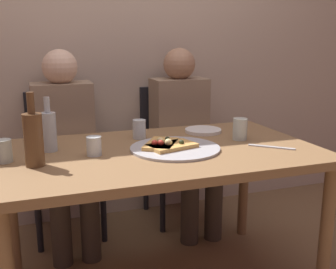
{
  "coord_description": "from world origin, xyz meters",
  "views": [
    {
      "loc": [
        -0.58,
        -1.78,
        1.25
      ],
      "look_at": [
        0.07,
        0.07,
        0.78
      ],
      "focal_mm": 44.17,
      "sensor_mm": 36.0,
      "label": 1
    }
  ],
  "objects_px": {
    "beer_bottle": "(33,138)",
    "short_glass": "(240,129)",
    "pizza_slice_extra": "(172,145)",
    "guest_in_sweater": "(66,139)",
    "pizza_slice_last": "(161,144)",
    "chair_right": "(176,143)",
    "tumbler_far": "(4,151)",
    "dining_table": "(159,165)",
    "tumbler_near": "(139,129)",
    "chair_left": "(64,153)",
    "pizza_tray": "(175,148)",
    "wine_bottle": "(49,131)",
    "table_knife": "(272,147)",
    "plate_stack": "(203,131)",
    "guest_in_beanie": "(184,130)",
    "wine_glass": "(94,146)"
  },
  "relations": [
    {
      "from": "beer_bottle",
      "to": "short_glass",
      "type": "height_order",
      "value": "beer_bottle"
    },
    {
      "from": "pizza_slice_extra",
      "to": "guest_in_sweater",
      "type": "relative_size",
      "value": 0.21
    },
    {
      "from": "pizza_slice_last",
      "to": "chair_right",
      "type": "distance_m",
      "value": 0.94
    },
    {
      "from": "pizza_slice_last",
      "to": "guest_in_sweater",
      "type": "bearing_deg",
      "value": 119.13
    },
    {
      "from": "pizza_slice_extra",
      "to": "chair_right",
      "type": "xyz_separation_m",
      "value": [
        0.35,
        0.87,
        -0.24
      ]
    },
    {
      "from": "tumbler_far",
      "to": "guest_in_sweater",
      "type": "distance_m",
      "value": 0.74
    },
    {
      "from": "pizza_slice_last",
      "to": "short_glass",
      "type": "distance_m",
      "value": 0.44
    },
    {
      "from": "dining_table",
      "to": "tumbler_near",
      "type": "xyz_separation_m",
      "value": [
        -0.03,
        0.24,
        0.13
      ]
    },
    {
      "from": "guest_in_sweater",
      "to": "chair_left",
      "type": "bearing_deg",
      "value": -90.0
    },
    {
      "from": "tumbler_near",
      "to": "short_glass",
      "type": "relative_size",
      "value": 0.88
    },
    {
      "from": "pizza_tray",
      "to": "chair_right",
      "type": "height_order",
      "value": "chair_right"
    },
    {
      "from": "chair_right",
      "to": "wine_bottle",
      "type": "bearing_deg",
      "value": 38.14
    },
    {
      "from": "pizza_slice_last",
      "to": "table_knife",
      "type": "xyz_separation_m",
      "value": [
        0.5,
        -0.16,
        -0.02
      ]
    },
    {
      "from": "plate_stack",
      "to": "table_knife",
      "type": "relative_size",
      "value": 0.91
    },
    {
      "from": "pizza_slice_extra",
      "to": "beer_bottle",
      "type": "height_order",
      "value": "beer_bottle"
    },
    {
      "from": "wine_bottle",
      "to": "plate_stack",
      "type": "height_order",
      "value": "wine_bottle"
    },
    {
      "from": "dining_table",
      "to": "guest_in_sweater",
      "type": "relative_size",
      "value": 1.28
    },
    {
      "from": "chair_right",
      "to": "table_knife",
      "type": "bearing_deg",
      "value": 96.71
    },
    {
      "from": "pizza_tray",
      "to": "short_glass",
      "type": "relative_size",
      "value": 3.8
    },
    {
      "from": "tumbler_near",
      "to": "plate_stack",
      "type": "bearing_deg",
      "value": 2.86
    },
    {
      "from": "pizza_slice_last",
      "to": "chair_right",
      "type": "height_order",
      "value": "chair_right"
    },
    {
      "from": "table_knife",
      "to": "pizza_slice_last",
      "type": "bearing_deg",
      "value": -155.79
    },
    {
      "from": "pizza_slice_extra",
      "to": "chair_right",
      "type": "bearing_deg",
      "value": 68.18
    },
    {
      "from": "pizza_tray",
      "to": "tumbler_far",
      "type": "bearing_deg",
      "value": 175.78
    },
    {
      "from": "beer_bottle",
      "to": "guest_in_sweater",
      "type": "relative_size",
      "value": 0.26
    },
    {
      "from": "dining_table",
      "to": "guest_in_beanie",
      "type": "height_order",
      "value": "guest_in_beanie"
    },
    {
      "from": "pizza_slice_last",
      "to": "wine_glass",
      "type": "bearing_deg",
      "value": -179.18
    },
    {
      "from": "tumbler_far",
      "to": "guest_in_sweater",
      "type": "height_order",
      "value": "guest_in_sweater"
    },
    {
      "from": "pizza_slice_extra",
      "to": "chair_right",
      "type": "relative_size",
      "value": 0.27
    },
    {
      "from": "beer_bottle",
      "to": "tumbler_far",
      "type": "xyz_separation_m",
      "value": [
        -0.12,
        0.1,
        -0.07
      ]
    },
    {
      "from": "wine_glass",
      "to": "guest_in_beanie",
      "type": "height_order",
      "value": "guest_in_beanie"
    },
    {
      "from": "pizza_slice_extra",
      "to": "beer_bottle",
      "type": "distance_m",
      "value": 0.62
    },
    {
      "from": "pizza_tray",
      "to": "short_glass",
      "type": "xyz_separation_m",
      "value": [
        0.38,
        0.07,
        0.05
      ]
    },
    {
      "from": "guest_in_beanie",
      "to": "pizza_slice_last",
      "type": "bearing_deg",
      "value": 60.35
    },
    {
      "from": "pizza_slice_extra",
      "to": "wine_bottle",
      "type": "relative_size",
      "value": 0.97
    },
    {
      "from": "plate_stack",
      "to": "guest_in_sweater",
      "type": "xyz_separation_m",
      "value": [
        -0.71,
        0.43,
        -0.09
      ]
    },
    {
      "from": "dining_table",
      "to": "guest_in_sweater",
      "type": "xyz_separation_m",
      "value": [
        -0.36,
        0.69,
        -0.01
      ]
    },
    {
      "from": "chair_right",
      "to": "pizza_tray",
      "type": "bearing_deg",
      "value": 69.2
    },
    {
      "from": "wine_bottle",
      "to": "short_glass",
      "type": "relative_size",
      "value": 2.27
    },
    {
      "from": "chair_right",
      "to": "pizza_slice_last",
      "type": "bearing_deg",
      "value": 65.05
    },
    {
      "from": "plate_stack",
      "to": "guest_in_beanie",
      "type": "height_order",
      "value": "guest_in_beanie"
    },
    {
      "from": "dining_table",
      "to": "tumbler_near",
      "type": "height_order",
      "value": "tumbler_near"
    },
    {
      "from": "short_glass",
      "to": "guest_in_beanie",
      "type": "relative_size",
      "value": 0.1
    },
    {
      "from": "pizza_slice_extra",
      "to": "chair_left",
      "type": "relative_size",
      "value": 0.27
    },
    {
      "from": "plate_stack",
      "to": "pizza_slice_extra",
      "type": "bearing_deg",
      "value": -135.13
    },
    {
      "from": "plate_stack",
      "to": "chair_left",
      "type": "relative_size",
      "value": 0.22
    },
    {
      "from": "wine_bottle",
      "to": "table_knife",
      "type": "relative_size",
      "value": 1.15
    },
    {
      "from": "chair_right",
      "to": "plate_stack",
      "type": "bearing_deg",
      "value": 84.37
    },
    {
      "from": "tumbler_far",
      "to": "tumbler_near",
      "type": "bearing_deg",
      "value": 17.96
    },
    {
      "from": "wine_bottle",
      "to": "chair_left",
      "type": "distance_m",
      "value": 0.77
    }
  ]
}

